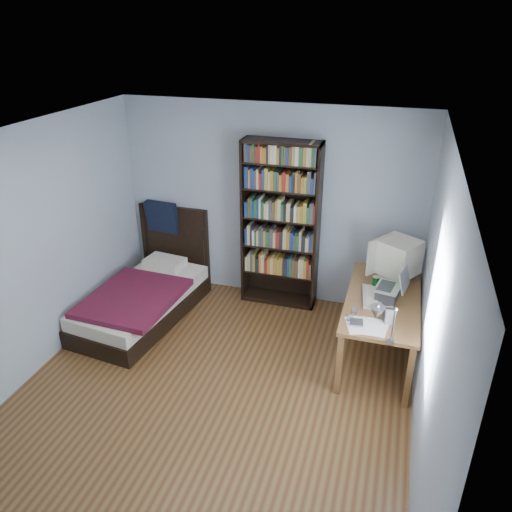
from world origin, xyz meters
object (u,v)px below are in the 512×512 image
desk (383,304)px  crt_monitor (396,257)px  bed (145,295)px  desk_lamp (380,315)px  speaker (389,316)px  bookshelf (280,226)px  keyboard (372,297)px  soda_can (376,282)px  laptop (389,291)px

desk → crt_monitor: size_ratio=2.62×
desk → bed: size_ratio=0.76×
desk_lamp → speaker: desk_lamp is taller
bookshelf → desk: bearing=-17.4°
crt_monitor → desk_lamp: desk_lamp is taller
keyboard → speaker: size_ratio=2.96×
keyboard → soda_can: 0.25m
desk → soda_can: size_ratio=11.67×
desk_lamp → bookshelf: bookshelf is taller
laptop → speaker: size_ratio=2.37×
crt_monitor → soda_can: 0.38m
desk_lamp → keyboard: size_ratio=1.31×
bed → bookshelf: bearing=27.7°
desk → laptop: size_ratio=4.08×
speaker → crt_monitor: bearing=71.3°
desk → laptop: (0.05, -0.45, 0.42)m
crt_monitor → soda_can: bearing=-124.6°
laptop → speaker: 0.44m
speaker → laptop: bearing=74.2°
desk → soda_can: soda_can is taller
desk → desk_lamp: desk_lamp is taller
keyboard → desk_lamp: bearing=-91.7°
crt_monitor → laptop: crt_monitor is taller
desk → speaker: 0.97m
bed → desk_lamp: bearing=-23.2°
desk → keyboard: keyboard is taller
soda_can → bookshelf: 1.41m
laptop → bookshelf: 1.64m
desk → crt_monitor: 0.59m
speaker → soda_can: 0.68m
soda_can → speaker: bearing=-75.3°
desk_lamp → bed: bearing=156.8°
keyboard → soda_can: size_ratio=3.58×
desk → laptop: bearing=-83.3°
laptop → bed: size_ratio=0.19×
laptop → soda_can: 0.28m
bookshelf → crt_monitor: bearing=-15.2°
bookshelf → keyboard: bearing=-36.1°
soda_can → desk: bearing=65.9°
keyboard → bookshelf: bookshelf is taller
desk_lamp → soda_can: desk_lamp is taller
laptop → bookshelf: size_ratio=0.18×
laptop → keyboard: laptop is taller
speaker → bed: bearing=151.7°
crt_monitor → bookshelf: size_ratio=0.28×
bookshelf → bed: bookshelf is taller
desk_lamp → laptop: bearing=87.2°
keyboard → soda_can: bearing=78.8°
speaker → soda_can: bearing=86.3°
keyboard → bed: (-2.72, 0.09, -0.49)m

